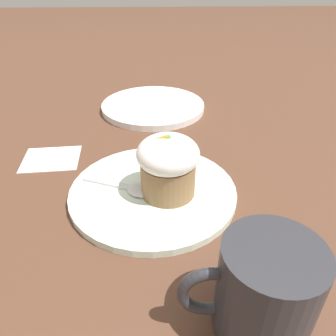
# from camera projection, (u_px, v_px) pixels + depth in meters

# --- Properties ---
(ground_plane) EXTENTS (4.00, 4.00, 0.00)m
(ground_plane) POSITION_uv_depth(u_px,v_px,m) (153.00, 194.00, 0.47)
(ground_plane) COLOR #513323
(dessert_plate) EXTENTS (0.24, 0.24, 0.01)m
(dessert_plate) POSITION_uv_depth(u_px,v_px,m) (153.00, 192.00, 0.47)
(dessert_plate) COLOR silver
(dessert_plate) RESTS_ON ground_plane
(carrot_cake) EXTENTS (0.08, 0.08, 0.09)m
(carrot_cake) POSITION_uv_depth(u_px,v_px,m) (168.00, 165.00, 0.44)
(carrot_cake) COLOR olive
(carrot_cake) RESTS_ON dessert_plate
(spoon) EXTENTS (0.11, 0.06, 0.01)m
(spoon) POSITION_uv_depth(u_px,v_px,m) (134.00, 188.00, 0.46)
(spoon) COLOR silver
(spoon) RESTS_ON dessert_plate
(coffee_cup) EXTENTS (0.12, 0.09, 0.10)m
(coffee_cup) POSITION_uv_depth(u_px,v_px,m) (264.00, 290.00, 0.28)
(coffee_cup) COLOR #2D2D33
(coffee_cup) RESTS_ON ground_plane
(side_plate) EXTENTS (0.23, 0.23, 0.01)m
(side_plate) POSITION_uv_depth(u_px,v_px,m) (154.00, 106.00, 0.73)
(side_plate) COLOR white
(side_plate) RESTS_ON ground_plane
(paper_napkin) EXTENTS (0.10, 0.09, 0.00)m
(paper_napkin) POSITION_uv_depth(u_px,v_px,m) (51.00, 159.00, 0.56)
(paper_napkin) COLOR white
(paper_napkin) RESTS_ON ground_plane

